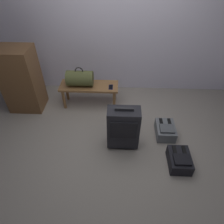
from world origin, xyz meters
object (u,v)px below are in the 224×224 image
(suitcase_upright_charcoal, at_px, (123,128))
(side_cabinet, at_px, (21,80))
(duffel_bag_olive, at_px, (80,78))
(backpack_dark, at_px, (179,160))
(cell_phone, at_px, (111,87))
(backpack_grey, at_px, (165,130))
(bench, at_px, (89,88))

(suitcase_upright_charcoal, relative_size, side_cabinet, 0.64)
(duffel_bag_olive, xyz_separation_m, backpack_dark, (1.49, -1.25, -0.45))
(duffel_bag_olive, distance_m, side_cabinet, 0.96)
(cell_phone, relative_size, backpack_grey, 0.38)
(bench, height_order, backpack_grey, bench)
(suitcase_upright_charcoal, height_order, backpack_dark, suitcase_upright_charcoal)
(duffel_bag_olive, xyz_separation_m, backpack_grey, (1.39, -0.71, -0.45))
(suitcase_upright_charcoal, bearing_deg, duffel_bag_olive, 127.88)
(cell_phone, relative_size, side_cabinet, 0.13)
(suitcase_upright_charcoal, relative_size, backpack_dark, 1.86)
(cell_phone, height_order, suitcase_upright_charcoal, suitcase_upright_charcoal)
(bench, bearing_deg, backpack_grey, -29.60)
(suitcase_upright_charcoal, bearing_deg, side_cabinet, 153.57)
(cell_phone, distance_m, side_cabinet, 1.48)
(bench, height_order, backpack_dark, bench)
(bench, relative_size, side_cabinet, 0.91)
(suitcase_upright_charcoal, bearing_deg, bench, 122.06)
(backpack_dark, bearing_deg, side_cabinet, 154.91)
(backpack_grey, bearing_deg, side_cabinet, 165.62)
(bench, height_order, duffel_bag_olive, duffel_bag_olive)
(bench, xyz_separation_m, cell_phone, (0.38, -0.05, 0.07))
(duffel_bag_olive, bearing_deg, suitcase_upright_charcoal, -52.12)
(bench, bearing_deg, suitcase_upright_charcoal, -57.94)
(cell_phone, height_order, backpack_grey, cell_phone)
(side_cabinet, bearing_deg, duffel_bag_olive, 6.46)
(cell_phone, bearing_deg, side_cabinet, -177.72)
(cell_phone, xyz_separation_m, side_cabinet, (-1.48, -0.06, 0.13))
(backpack_grey, relative_size, backpack_dark, 1.00)
(backpack_grey, distance_m, side_cabinet, 2.46)
(cell_phone, bearing_deg, duffel_bag_olive, 174.63)
(duffel_bag_olive, relative_size, cell_phone, 3.06)
(bench, xyz_separation_m, side_cabinet, (-1.10, -0.11, 0.20))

